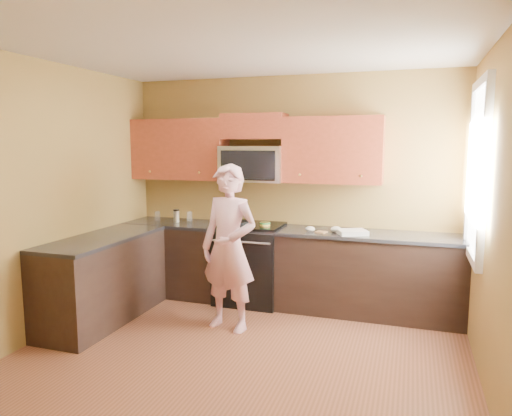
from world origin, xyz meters
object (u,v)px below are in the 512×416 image
at_px(woman, 229,248).
at_px(frying_pan, 241,225).
at_px(stove, 250,263).
at_px(travel_mug, 177,222).
at_px(microwave, 253,181).
at_px(butter_tub, 265,228).

xyz_separation_m(woman, frying_pan, (-0.15, 0.75, 0.10)).
xyz_separation_m(stove, travel_mug, (-0.98, 0.01, 0.44)).
bearing_deg(travel_mug, microwave, 6.61).
distance_m(butter_tub, travel_mug, 1.19).
xyz_separation_m(woman, butter_tub, (0.13, 0.80, 0.07)).
bearing_deg(microwave, frying_pan, -107.51).
xyz_separation_m(woman, travel_mug, (-1.05, 0.87, 0.07)).
bearing_deg(microwave, travel_mug, -173.39).
distance_m(frying_pan, butter_tub, 0.29).
bearing_deg(frying_pan, stove, 65.11).
xyz_separation_m(microwave, butter_tub, (0.20, -0.18, -0.53)).
height_order(woman, butter_tub, woman).
relative_size(stove, butter_tub, 7.60).
distance_m(microwave, frying_pan, 0.56).
relative_size(woman, butter_tub, 13.59).
bearing_deg(butter_tub, travel_mug, 176.88).
height_order(microwave, woman, woman).
bearing_deg(travel_mug, butter_tub, -3.12).
bearing_deg(microwave, butter_tub, -41.18).
distance_m(woman, travel_mug, 1.37).
bearing_deg(stove, butter_tub, -14.66).
bearing_deg(woman, stove, 105.80).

